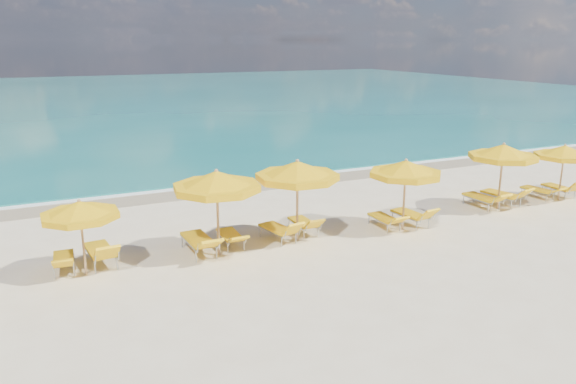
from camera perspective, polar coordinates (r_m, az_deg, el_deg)
name	(u,v)px	position (r m, az deg, el deg)	size (l,w,h in m)	color
ground_plane	(308,240)	(17.57, 2.08, -4.95)	(120.00, 120.00, 0.00)	beige
ocean	(102,99)	(63.40, -18.33, 8.97)	(120.00, 80.00, 0.30)	#126560
wet_sand_band	(230,186)	(24.09, -5.96, 0.58)	(120.00, 2.60, 0.01)	tan
foam_line	(224,182)	(24.82, -6.57, 1.00)	(120.00, 1.20, 0.03)	white
whitecap_near	(63,157)	(32.27, -21.87, 3.30)	(14.00, 0.36, 0.05)	white
whitecap_far	(257,124)	(42.11, -3.13, 6.92)	(18.00, 0.30, 0.05)	white
umbrella_1	(80,211)	(15.52, -20.39, -1.78)	(2.67, 2.67, 2.08)	tan
umbrella_2	(217,182)	(15.90, -7.26, 1.02)	(3.07, 3.07, 2.57)	tan
umbrella_3	(297,171)	(16.92, 0.96, 2.10)	(3.21, 3.21, 2.60)	tan
umbrella_4	(406,169)	(18.39, 11.87, 2.27)	(2.99, 2.99, 2.39)	tan
umbrella_5	(503,153)	(21.76, 21.02, 3.76)	(2.76, 2.76, 2.48)	tan
umbrella_6	(564,152)	(23.94, 26.27, 3.64)	(2.56, 2.56, 2.22)	tan
lounger_1_left	(64,264)	(16.42, -21.80, -6.81)	(0.65, 1.66, 0.70)	#A5A8AD
lounger_1_right	(101,256)	(16.49, -18.48, -6.23)	(0.83, 1.97, 0.91)	#A5A8AD
lounger_2_left	(199,246)	(16.63, -9.00, -5.40)	(0.75, 2.08, 0.84)	#A5A8AD
lounger_2_right	(231,240)	(17.10, -5.84, -4.87)	(0.62, 1.74, 0.66)	#A5A8AD
lounger_3_left	(279,234)	(17.50, -0.96, -4.25)	(0.90, 1.80, 0.84)	#A5A8AD
lounger_3_right	(304,227)	(18.17, 1.62, -3.56)	(0.59, 1.68, 0.75)	#A5A8AD
lounger_4_left	(385,222)	(18.89, 9.82, -3.05)	(0.57, 1.67, 0.69)	#A5A8AD
lounger_4_right	(411,219)	(19.37, 12.40, -2.67)	(0.78, 1.80, 0.83)	#A5A8AD
lounger_5_left	(482,202)	(22.08, 19.12, -0.94)	(0.70, 1.90, 0.79)	#A5A8AD
lounger_5_right	(502,199)	(22.75, 20.93, -0.62)	(0.96, 1.98, 0.87)	#A5A8AD
lounger_6_left	(538,193)	(24.24, 24.09, -0.11)	(0.78, 1.74, 0.64)	#A5A8AD
lounger_6_right	(559,191)	(24.89, 25.83, 0.09)	(0.63, 1.66, 0.82)	#A5A8AD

